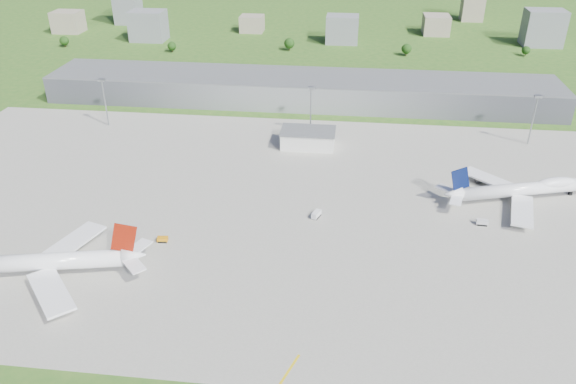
# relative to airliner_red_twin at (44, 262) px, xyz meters

# --- Properties ---
(ground) EXTENTS (1400.00, 1400.00, 0.00)m
(ground) POSITION_rel_airliner_red_twin_xyz_m (68.14, 165.25, -5.08)
(ground) COLOR #2C5B1C
(ground) RESTS_ON ground
(apron) EXTENTS (360.00, 190.00, 0.08)m
(apron) POSITION_rel_airliner_red_twin_xyz_m (78.14, 55.25, -5.04)
(apron) COLOR gray
(apron) RESTS_ON ground
(terminal) EXTENTS (300.00, 42.00, 15.00)m
(terminal) POSITION_rel_airliner_red_twin_xyz_m (68.14, 180.25, 2.42)
(terminal) COLOR gray
(terminal) RESTS_ON ground
(ops_building) EXTENTS (26.00, 16.00, 8.00)m
(ops_building) POSITION_rel_airliner_red_twin_xyz_m (78.14, 115.25, -1.08)
(ops_building) COLOR silver
(ops_building) RESTS_ON ground
(mast_west) EXTENTS (3.50, 2.00, 25.90)m
(mast_west) POSITION_rel_airliner_red_twin_xyz_m (-31.86, 130.25, 12.63)
(mast_west) COLOR gray
(mast_west) RESTS_ON ground
(mast_center) EXTENTS (3.50, 2.00, 25.90)m
(mast_center) POSITION_rel_airliner_red_twin_xyz_m (78.14, 130.25, 12.63)
(mast_center) COLOR gray
(mast_center) RESTS_ON ground
(mast_east) EXTENTS (3.50, 2.00, 25.90)m
(mast_east) POSITION_rel_airliner_red_twin_xyz_m (188.14, 130.25, 12.63)
(mast_east) COLOR gray
(mast_east) RESTS_ON ground
(airliner_red_twin) EXTENTS (69.00, 53.04, 19.06)m
(airliner_red_twin) POSITION_rel_airliner_red_twin_xyz_m (0.00, 0.00, 0.00)
(airliner_red_twin) COLOR white
(airliner_red_twin) RESTS_ON ground
(airliner_blue_quad) EXTENTS (65.49, 50.32, 17.45)m
(airliner_blue_quad) POSITION_rel_airliner_red_twin_xyz_m (171.18, 71.60, -0.23)
(airliner_blue_quad) COLOR white
(airliner_blue_quad) RESTS_ON ground
(tug_yellow) EXTENTS (4.05, 2.64, 1.89)m
(tug_yellow) POSITION_rel_airliner_red_twin_xyz_m (32.54, 23.72, -4.10)
(tug_yellow) COLOR orange
(tug_yellow) RESTS_ON ground
(van_white_near) EXTENTS (3.86, 5.46, 2.55)m
(van_white_near) POSITION_rel_airliner_red_twin_xyz_m (87.30, 47.34, -3.79)
(van_white_near) COLOR white
(van_white_near) RESTS_ON ground
(van_white_far) EXTENTS (4.50, 2.41, 2.29)m
(van_white_far) POSITION_rel_airliner_red_twin_xyz_m (151.13, 49.18, -3.91)
(van_white_far) COLOR silver
(van_white_far) RESTS_ON ground
(bldg_far_w) EXTENTS (24.00, 20.00, 18.00)m
(bldg_far_w) POSITION_rel_airliner_red_twin_xyz_m (-151.86, 335.25, 3.92)
(bldg_far_w) COLOR gray
(bldg_far_w) RESTS_ON ground
(bldg_w) EXTENTS (28.00, 22.00, 24.00)m
(bldg_w) POSITION_rel_airliner_red_twin_xyz_m (-71.86, 315.25, 6.92)
(bldg_w) COLOR slate
(bldg_w) RESTS_ON ground
(bldg_cw) EXTENTS (20.00, 18.00, 14.00)m
(bldg_cw) POSITION_rel_airliner_red_twin_xyz_m (8.14, 355.25, 1.92)
(bldg_cw) COLOR gray
(bldg_cw) RESTS_ON ground
(bldg_c) EXTENTS (26.00, 20.00, 22.00)m
(bldg_c) POSITION_rel_airliner_red_twin_xyz_m (88.14, 325.25, 5.92)
(bldg_c) COLOR slate
(bldg_c) RESTS_ON ground
(bldg_ce) EXTENTS (22.00, 24.00, 16.00)m
(bldg_ce) POSITION_rel_airliner_red_twin_xyz_m (168.14, 365.25, 2.92)
(bldg_ce) COLOR gray
(bldg_ce) RESTS_ON ground
(bldg_e) EXTENTS (30.00, 22.00, 28.00)m
(bldg_e) POSITION_rel_airliner_red_twin_xyz_m (248.14, 335.25, 8.92)
(bldg_e) COLOR slate
(bldg_e) RESTS_ON ground
(bldg_tall_e) EXTENTS (20.00, 18.00, 36.00)m
(bldg_tall_e) POSITION_rel_airliner_red_twin_xyz_m (208.14, 425.25, 12.92)
(bldg_tall_e) COLOR gray
(bldg_tall_e) RESTS_ON ground
(tree_far_w) EXTENTS (7.20, 7.20, 8.80)m
(tree_far_w) POSITION_rel_airliner_red_twin_xyz_m (-131.86, 285.25, 0.11)
(tree_far_w) COLOR #382314
(tree_far_w) RESTS_ON ground
(tree_w) EXTENTS (6.75, 6.75, 8.25)m
(tree_w) POSITION_rel_airliner_red_twin_xyz_m (-41.86, 280.25, -0.22)
(tree_w) COLOR #382314
(tree_w) RESTS_ON ground
(tree_c) EXTENTS (8.10, 8.10, 9.90)m
(tree_c) POSITION_rel_airliner_red_twin_xyz_m (48.14, 295.25, 0.76)
(tree_c) COLOR #382314
(tree_c) RESTS_ON ground
(tree_e) EXTENTS (7.65, 7.65, 9.35)m
(tree_e) POSITION_rel_airliner_red_twin_xyz_m (138.14, 290.25, 0.43)
(tree_e) COLOR #382314
(tree_e) RESTS_ON ground
(tree_far_e) EXTENTS (6.30, 6.30, 7.70)m
(tree_far_e) POSITION_rel_airliner_red_twin_xyz_m (228.14, 300.25, -0.54)
(tree_far_e) COLOR #382314
(tree_far_e) RESTS_ON ground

